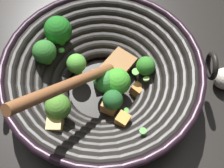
% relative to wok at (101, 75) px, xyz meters
% --- Properties ---
extents(ground_plane, '(4.00, 4.00, 0.00)m').
position_rel_wok_xyz_m(ground_plane, '(-0.00, 0.00, -0.06)').
color(ground_plane, black).
extents(wok, '(0.42, 0.38, 0.23)m').
position_rel_wok_xyz_m(wok, '(0.00, 0.00, 0.00)').
color(wok, black).
rests_on(wok, ground).
extents(garlic_bulb, '(0.05, 0.05, 0.05)m').
position_rel_wok_xyz_m(garlic_bulb, '(-0.25, -0.02, -0.04)').
color(garlic_bulb, silver).
rests_on(garlic_bulb, ground).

